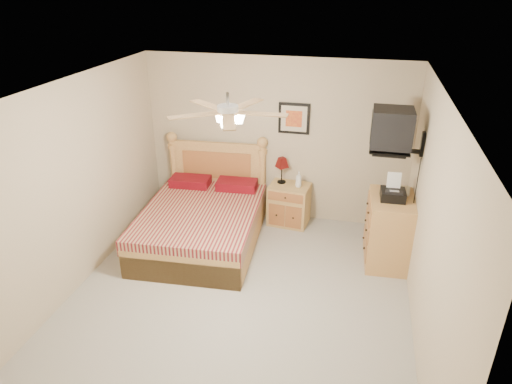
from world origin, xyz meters
TOP-DOWN VIEW (x-y plane):
  - floor at (0.00, 0.00)m, footprint 4.50×4.50m
  - ceiling at (0.00, 0.00)m, footprint 4.00×4.50m
  - wall_back at (0.00, 2.25)m, footprint 4.00×0.04m
  - wall_front at (0.00, -2.25)m, footprint 4.00×0.04m
  - wall_left at (-2.00, 0.00)m, footprint 0.04×4.50m
  - wall_right at (2.00, 0.00)m, footprint 0.04×4.50m
  - bed at (-0.84, 1.12)m, footprint 1.67×2.13m
  - nightstand at (0.27, 2.00)m, footprint 0.63×0.50m
  - table_lamp at (0.13, 2.09)m, footprint 0.22×0.22m
  - lotion_bottle at (0.41, 1.99)m, footprint 0.12×0.12m
  - framed_picture at (0.27, 2.23)m, footprint 0.46×0.04m
  - dresser at (1.73, 1.27)m, footprint 0.60×0.83m
  - fax_machine at (1.71, 1.24)m, footprint 0.32×0.33m
  - magazine_lower at (1.72, 1.52)m, footprint 0.26×0.32m
  - magazine_upper at (1.74, 1.53)m, footprint 0.21×0.26m
  - wall_tv at (1.75, 1.34)m, footprint 0.56×0.46m
  - ceiling_fan at (0.00, -0.20)m, footprint 1.14×1.14m

SIDE VIEW (x-z plane):
  - floor at x=0.00m, z-range 0.00..0.00m
  - nightstand at x=0.27m, z-range 0.00..0.64m
  - dresser at x=1.73m, z-range 0.00..0.94m
  - bed at x=-0.84m, z-range 0.00..1.32m
  - lotion_bottle at x=0.41m, z-range 0.64..0.88m
  - table_lamp at x=0.13m, z-range 0.64..1.05m
  - magazine_lower at x=1.72m, z-range 0.94..0.97m
  - magazine_upper at x=1.74m, z-range 0.97..0.99m
  - fax_machine at x=1.71m, z-range 0.94..1.27m
  - wall_back at x=0.00m, z-range 0.00..2.50m
  - wall_front at x=0.00m, z-range 0.00..2.50m
  - wall_left at x=-2.00m, z-range 0.00..2.50m
  - wall_right at x=2.00m, z-range 0.00..2.50m
  - framed_picture at x=0.27m, z-range 1.39..1.85m
  - wall_tv at x=1.75m, z-range 1.52..2.10m
  - ceiling_fan at x=0.00m, z-range 2.22..2.50m
  - ceiling at x=0.00m, z-range 2.48..2.52m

